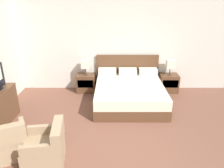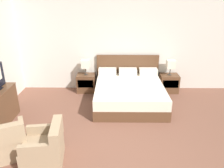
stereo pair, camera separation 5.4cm
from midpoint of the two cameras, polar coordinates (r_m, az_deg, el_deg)
ground_plane at (r=4.23m, az=1.58°, el=-19.29°), size 10.29×10.29×0.00m
wall_back at (r=6.79m, az=1.22°, el=9.98°), size 7.15×0.06×2.78m
bed at (r=6.13m, az=4.73°, el=-2.13°), size 1.93×2.10×1.12m
nightstand_left at (r=6.86m, az=-6.49°, el=0.27°), size 0.56×0.44×0.55m
nightstand_right at (r=7.03m, az=14.83°, el=0.20°), size 0.56×0.44×0.55m
table_lamp_left at (r=6.67m, az=-6.71°, el=5.19°), size 0.25×0.25×0.47m
table_lamp_right at (r=6.84m, az=15.32°, el=4.98°), size 0.25×0.25×0.47m
armchair_by_window at (r=4.59m, az=-25.48°, el=-13.56°), size 0.91×0.92×0.76m
armchair_companion at (r=4.20m, az=-16.72°, el=-15.76°), size 0.77×0.76×0.76m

